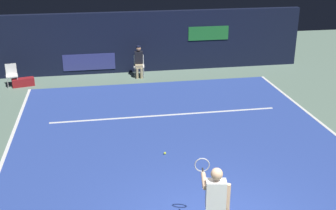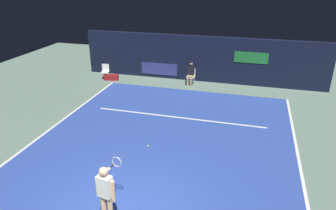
% 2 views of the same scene
% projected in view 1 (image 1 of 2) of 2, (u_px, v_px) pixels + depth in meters
% --- Properties ---
extents(ground_plane, '(28.23, 28.23, 0.00)m').
position_uv_depth(ground_plane, '(176.00, 140.00, 12.48)').
color(ground_plane, slate).
extents(court_surface, '(9.60, 10.72, 0.01)m').
position_uv_depth(court_surface, '(176.00, 140.00, 12.48)').
color(court_surface, '#2D479E').
rests_on(court_surface, ground).
extents(line_sideline_left, '(0.10, 10.72, 0.01)m').
position_uv_depth(line_sideline_left, '(327.00, 128.00, 13.24)').
color(line_sideline_left, white).
rests_on(line_sideline_left, court_surface).
extents(line_sideline_right, '(0.10, 10.72, 0.01)m').
position_uv_depth(line_sideline_right, '(6.00, 153.00, 11.71)').
color(line_sideline_right, white).
rests_on(line_sideline_right, court_surface).
extents(line_service, '(7.49, 0.10, 0.01)m').
position_uv_depth(line_service, '(165.00, 115.00, 14.20)').
color(line_service, white).
rests_on(line_service, court_surface).
extents(back_wall, '(13.92, 0.33, 2.60)m').
position_uv_depth(back_wall, '(145.00, 42.00, 18.58)').
color(back_wall, black).
rests_on(back_wall, ground).
extents(tennis_player, '(0.51, 1.00, 1.73)m').
position_uv_depth(tennis_player, '(215.00, 204.00, 7.78)').
color(tennis_player, '#DBAD89').
rests_on(tennis_player, ground).
extents(line_judge_on_chair, '(0.47, 0.55, 1.32)m').
position_uv_depth(line_judge_on_chair, '(139.00, 61.00, 17.93)').
color(line_judge_on_chair, white).
rests_on(line_judge_on_chair, ground).
extents(courtside_chair_near, '(0.51, 0.49, 0.88)m').
position_uv_depth(courtside_chair_near, '(12.00, 74.00, 16.88)').
color(courtside_chair_near, white).
rests_on(courtside_chair_near, ground).
extents(tennis_ball, '(0.07, 0.07, 0.07)m').
position_uv_depth(tennis_ball, '(165.00, 153.00, 11.62)').
color(tennis_ball, '#CCE033').
rests_on(tennis_ball, court_surface).
extents(equipment_bag, '(0.89, 0.51, 0.32)m').
position_uv_depth(equipment_bag, '(23.00, 82.00, 16.98)').
color(equipment_bag, maroon).
rests_on(equipment_bag, ground).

